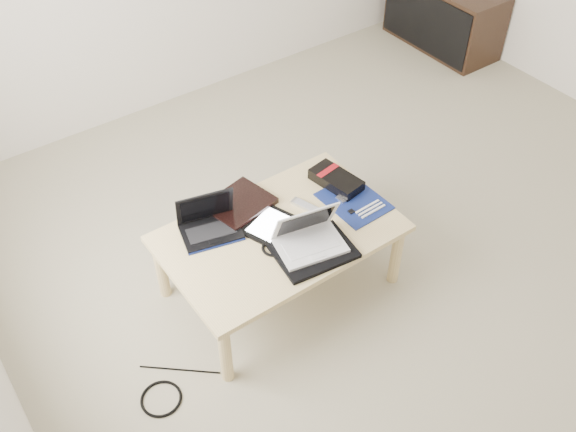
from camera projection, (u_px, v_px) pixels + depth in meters
ground at (398, 246)px, 3.50m from camera, size 4.00×4.00×0.00m
coffee_table at (280, 238)px, 3.05m from camera, size 1.10×0.70×0.40m
media_cabinet at (443, 15)px, 4.93m from camera, size 0.41×0.90×0.50m
book at (240, 204)px, 3.14m from camera, size 0.34×0.31×0.03m
netbook at (209, 224)px, 3.00m from camera, size 0.31×0.26×0.20m
tablet at (269, 225)px, 3.04m from camera, size 0.29×0.26×0.01m
remote at (309, 208)px, 3.13m from camera, size 0.11×0.20×0.02m
neoprene_sleeve at (314, 251)px, 2.91m from camera, size 0.38×0.30×0.02m
white_laptop at (309, 237)px, 2.91m from camera, size 0.34×0.27×0.20m
motherboard at (354, 201)px, 3.17m from camera, size 0.27×0.33×0.02m
gpu_box at (336, 180)px, 3.24m from camera, size 0.18×0.29×0.06m
cable_coil at (274, 248)px, 2.93m from camera, size 0.12×0.12×0.01m
floor_cable_coil at (161, 399)px, 2.82m from camera, size 0.24×0.24×0.01m
floor_cable_trail at (180, 370)px, 2.93m from camera, size 0.29×0.25×0.01m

